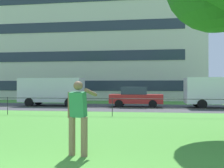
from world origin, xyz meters
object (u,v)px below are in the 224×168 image
at_px(panel_van_far_left, 52,90).
at_px(car_red_left, 136,97).
at_px(apartment_building_background, 86,49).
at_px(person_thrower, 78,115).
at_px(panel_van_right, 221,91).

relative_size(panel_van_far_left, car_red_left, 1.26).
bearing_deg(apartment_building_background, panel_van_far_left, -87.06).
relative_size(car_red_left, apartment_building_background, 0.14).
xyz_separation_m(person_thrower, panel_van_right, (6.83, 13.94, 0.31)).
distance_m(car_red_left, apartment_building_background, 17.97).
distance_m(person_thrower, car_red_left, 14.10).
distance_m(car_red_left, panel_van_right, 6.20).
xyz_separation_m(panel_van_far_left, car_red_left, (6.76, -0.25, -0.49)).
distance_m(person_thrower, panel_van_far_left, 15.59).
relative_size(person_thrower, apartment_building_background, 0.06).
xyz_separation_m(panel_van_right, apartment_building_background, (-13.71, 15.36, 5.41)).
bearing_deg(apartment_building_background, car_red_left, -63.66).
relative_size(person_thrower, panel_van_right, 0.35).
bearing_deg(person_thrower, apartment_building_background, 103.21).
distance_m(panel_van_far_left, panel_van_right, 12.95).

